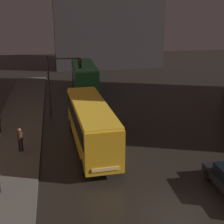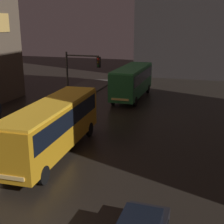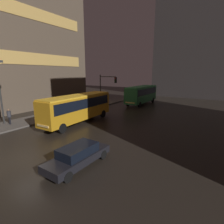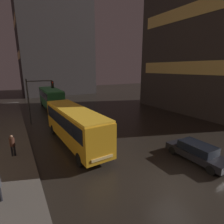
{
  "view_description": "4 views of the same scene",
  "coord_description": "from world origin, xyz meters",
  "px_view_note": "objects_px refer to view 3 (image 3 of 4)",
  "views": [
    {
      "loc": [
        -5.67,
        -12.22,
        9.73
      ],
      "look_at": [
        -1.78,
        8.73,
        2.65
      ],
      "focal_mm": 50.0,
      "sensor_mm": 36.0,
      "label": 1
    },
    {
      "loc": [
        5.58,
        -7.85,
        8.13
      ],
      "look_at": [
        -0.03,
        10.27,
        2.62
      ],
      "focal_mm": 50.0,
      "sensor_mm": 36.0,
      "label": 2
    },
    {
      "loc": [
        11.13,
        -6.28,
        5.9
      ],
      "look_at": [
        1.33,
        8.87,
        1.86
      ],
      "focal_mm": 28.0,
      "sensor_mm": 36.0,
      "label": 3
    },
    {
      "loc": [
        -7.84,
        -6.0,
        6.83
      ],
      "look_at": [
        1.17,
        9.71,
        2.28
      ],
      "focal_mm": 28.0,
      "sensor_mm": 36.0,
      "label": 4
    }
  ],
  "objects_px": {
    "pedestrian_near": "(9,115)",
    "traffic_light_main": "(106,86)",
    "bus_far": "(141,93)",
    "street_lamp_sidewalk": "(0,82)",
    "car_taxi": "(78,155)",
    "pedestrian_far": "(51,109)",
    "pedestrian_mid": "(63,103)",
    "bus_near": "(78,106)"
  },
  "relations": [
    {
      "from": "pedestrian_near",
      "to": "street_lamp_sidewalk",
      "type": "relative_size",
      "value": 0.25
    },
    {
      "from": "street_lamp_sidewalk",
      "to": "bus_near",
      "type": "bearing_deg",
      "value": 39.66
    },
    {
      "from": "bus_near",
      "to": "pedestrian_far",
      "type": "xyz_separation_m",
      "value": [
        -5.0,
        -0.0,
        -0.9
      ]
    },
    {
      "from": "bus_near",
      "to": "pedestrian_near",
      "type": "relative_size",
      "value": 5.79
    },
    {
      "from": "bus_near",
      "to": "street_lamp_sidewalk",
      "type": "xyz_separation_m",
      "value": [
        -6.44,
        -5.34,
        2.82
      ]
    },
    {
      "from": "car_taxi",
      "to": "pedestrian_mid",
      "type": "relative_size",
      "value": 2.58
    },
    {
      "from": "bus_far",
      "to": "pedestrian_mid",
      "type": "height_order",
      "value": "bus_far"
    },
    {
      "from": "pedestrian_far",
      "to": "traffic_light_main",
      "type": "relative_size",
      "value": 0.31
    },
    {
      "from": "car_taxi",
      "to": "pedestrian_far",
      "type": "relative_size",
      "value": 2.7
    },
    {
      "from": "pedestrian_near",
      "to": "pedestrian_far",
      "type": "xyz_separation_m",
      "value": [
        0.77,
        5.15,
        -0.06
      ]
    },
    {
      "from": "street_lamp_sidewalk",
      "to": "pedestrian_far",
      "type": "bearing_deg",
      "value": 74.81
    },
    {
      "from": "bus_near",
      "to": "bus_far",
      "type": "bearing_deg",
      "value": -96.41
    },
    {
      "from": "pedestrian_mid",
      "to": "traffic_light_main",
      "type": "xyz_separation_m",
      "value": [
        5.27,
        4.41,
        2.58
      ]
    },
    {
      "from": "pedestrian_near",
      "to": "pedestrian_mid",
      "type": "xyz_separation_m",
      "value": [
        -1.3,
        9.16,
        0.01
      ]
    },
    {
      "from": "bus_far",
      "to": "car_taxi",
      "type": "height_order",
      "value": "bus_far"
    },
    {
      "from": "bus_near",
      "to": "car_taxi",
      "type": "relative_size",
      "value": 2.22
    },
    {
      "from": "bus_near",
      "to": "traffic_light_main",
      "type": "distance_m",
      "value": 8.79
    },
    {
      "from": "pedestrian_far",
      "to": "street_lamp_sidewalk",
      "type": "height_order",
      "value": "street_lamp_sidewalk"
    },
    {
      "from": "bus_near",
      "to": "traffic_light_main",
      "type": "relative_size",
      "value": 1.84
    },
    {
      "from": "bus_far",
      "to": "pedestrian_far",
      "type": "xyz_separation_m",
      "value": [
        -6.11,
        -16.07,
        -0.95
      ]
    },
    {
      "from": "traffic_light_main",
      "to": "street_lamp_sidewalk",
      "type": "xyz_separation_m",
      "value": [
        -4.64,
        -13.76,
        1.06
      ]
    },
    {
      "from": "traffic_light_main",
      "to": "street_lamp_sidewalk",
      "type": "distance_m",
      "value": 14.56
    },
    {
      "from": "bus_far",
      "to": "pedestrian_mid",
      "type": "relative_size",
      "value": 5.13
    },
    {
      "from": "bus_near",
      "to": "pedestrian_far",
      "type": "bearing_deg",
      "value": -2.4
    },
    {
      "from": "bus_far",
      "to": "pedestrian_far",
      "type": "distance_m",
      "value": 17.21
    },
    {
      "from": "bus_far",
      "to": "street_lamp_sidewalk",
      "type": "height_order",
      "value": "street_lamp_sidewalk"
    },
    {
      "from": "bus_far",
      "to": "pedestrian_mid",
      "type": "xyz_separation_m",
      "value": [
        -8.19,
        -12.05,
        -0.87
      ]
    },
    {
      "from": "car_taxi",
      "to": "pedestrian_far",
      "type": "bearing_deg",
      "value": -30.84
    },
    {
      "from": "bus_far",
      "to": "street_lamp_sidewalk",
      "type": "bearing_deg",
      "value": 71.15
    },
    {
      "from": "bus_near",
      "to": "traffic_light_main",
      "type": "xyz_separation_m",
      "value": [
        -1.81,
        8.42,
        1.76
      ]
    },
    {
      "from": "car_taxi",
      "to": "traffic_light_main",
      "type": "xyz_separation_m",
      "value": [
        -8.82,
        15.86,
        3.11
      ]
    },
    {
      "from": "car_taxi",
      "to": "street_lamp_sidewalk",
      "type": "distance_m",
      "value": 14.25
    },
    {
      "from": "pedestrian_near",
      "to": "car_taxi",
      "type": "bearing_deg",
      "value": -47.6
    },
    {
      "from": "pedestrian_far",
      "to": "street_lamp_sidewalk",
      "type": "relative_size",
      "value": 0.24
    },
    {
      "from": "bus_far",
      "to": "car_taxi",
      "type": "bearing_deg",
      "value": 104.7
    },
    {
      "from": "pedestrian_near",
      "to": "traffic_light_main",
      "type": "height_order",
      "value": "traffic_light_main"
    },
    {
      "from": "pedestrian_mid",
      "to": "pedestrian_far",
      "type": "distance_m",
      "value": 4.52
    },
    {
      "from": "pedestrian_far",
      "to": "bus_near",
      "type": "bearing_deg",
      "value": 136.65
    },
    {
      "from": "car_taxi",
      "to": "pedestrian_near",
      "type": "height_order",
      "value": "pedestrian_near"
    },
    {
      "from": "bus_near",
      "to": "pedestrian_near",
      "type": "xyz_separation_m",
      "value": [
        -5.77,
        -5.16,
        -0.83
      ]
    },
    {
      "from": "pedestrian_near",
      "to": "street_lamp_sidewalk",
      "type": "distance_m",
      "value": 3.72
    },
    {
      "from": "bus_far",
      "to": "pedestrian_near",
      "type": "bearing_deg",
      "value": 72.63
    }
  ]
}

